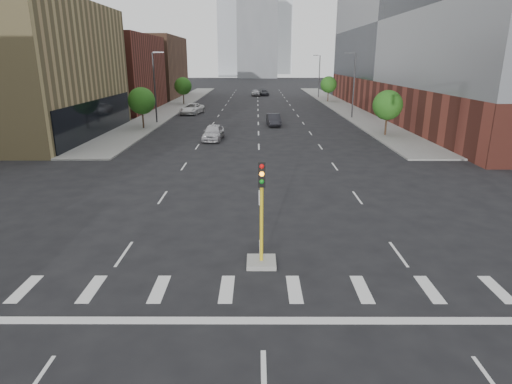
{
  "coord_description": "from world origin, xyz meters",
  "views": [
    {
      "loc": [
        -0.19,
        -7.03,
        8.12
      ],
      "look_at": [
        -0.23,
        11.07,
        2.5
      ],
      "focal_mm": 30.0,
      "sensor_mm": 36.0,
      "label": 1
    }
  ],
  "objects_px": {
    "car_mid_right": "(274,120)",
    "car_distant": "(256,93)",
    "median_traffic_signal": "(261,243)",
    "car_deep_right": "(264,93)",
    "car_far_left": "(192,109)",
    "car_near_left": "(213,132)"
  },
  "relations": [
    {
      "from": "car_mid_right",
      "to": "car_distant",
      "type": "distance_m",
      "value": 46.36
    },
    {
      "from": "median_traffic_signal",
      "to": "car_mid_right",
      "type": "bearing_deg",
      "value": 87.13
    },
    {
      "from": "median_traffic_signal",
      "to": "car_deep_right",
      "type": "height_order",
      "value": "median_traffic_signal"
    },
    {
      "from": "car_far_left",
      "to": "car_distant",
      "type": "xyz_separation_m",
      "value": [
        9.83,
        34.06,
        -0.06
      ]
    },
    {
      "from": "car_far_left",
      "to": "car_deep_right",
      "type": "distance_m",
      "value": 37.32
    },
    {
      "from": "median_traffic_signal",
      "to": "car_far_left",
      "type": "bearing_deg",
      "value": 101.37
    },
    {
      "from": "car_mid_right",
      "to": "car_deep_right",
      "type": "xyz_separation_m",
      "value": [
        -0.46,
        47.64,
        -0.08
      ]
    },
    {
      "from": "median_traffic_signal",
      "to": "car_far_left",
      "type": "xyz_separation_m",
      "value": [
        -10.32,
        51.3,
        -0.17
      ]
    },
    {
      "from": "car_near_left",
      "to": "car_deep_right",
      "type": "height_order",
      "value": "car_near_left"
    },
    {
      "from": "median_traffic_signal",
      "to": "car_deep_right",
      "type": "distance_m",
      "value": 86.71
    },
    {
      "from": "car_deep_right",
      "to": "car_distant",
      "type": "height_order",
      "value": "car_distant"
    },
    {
      "from": "car_near_left",
      "to": "car_deep_right",
      "type": "distance_m",
      "value": 58.39
    },
    {
      "from": "car_near_left",
      "to": "car_distant",
      "type": "distance_m",
      "value": 56.87
    },
    {
      "from": "car_deep_right",
      "to": "car_distant",
      "type": "xyz_separation_m",
      "value": [
        -1.99,
        -1.34,
        0.08
      ]
    },
    {
      "from": "car_far_left",
      "to": "car_mid_right",
      "type": "bearing_deg",
      "value": -34.95
    },
    {
      "from": "median_traffic_signal",
      "to": "car_mid_right",
      "type": "distance_m",
      "value": 39.11
    },
    {
      "from": "median_traffic_signal",
      "to": "car_near_left",
      "type": "relative_size",
      "value": 0.92
    },
    {
      "from": "median_traffic_signal",
      "to": "car_deep_right",
      "type": "relative_size",
      "value": 0.96
    },
    {
      "from": "car_near_left",
      "to": "car_mid_right",
      "type": "distance_m",
      "value": 12.4
    },
    {
      "from": "car_far_left",
      "to": "car_distant",
      "type": "height_order",
      "value": "car_far_left"
    },
    {
      "from": "car_distant",
      "to": "car_deep_right",
      "type": "bearing_deg",
      "value": 28.69
    },
    {
      "from": "median_traffic_signal",
      "to": "car_mid_right",
      "type": "height_order",
      "value": "median_traffic_signal"
    }
  ]
}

